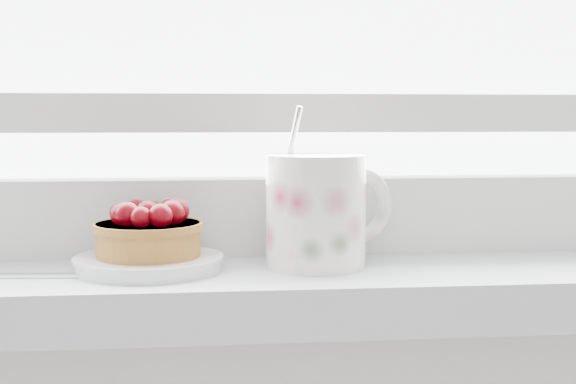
{
  "coord_description": "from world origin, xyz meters",
  "views": [
    {
      "loc": [
        -0.04,
        1.22,
        1.07
      ],
      "look_at": [
        0.04,
        1.88,
        1.0
      ],
      "focal_mm": 50.0,
      "sensor_mm": 36.0,
      "label": 1
    }
  ],
  "objects": [
    {
      "name": "saucer",
      "position": [
        -0.08,
        1.89,
        0.95
      ],
      "size": [
        0.12,
        0.12,
        0.01
      ],
      "primitive_type": "cylinder",
      "color": "silver",
      "rests_on": "windowsill"
    },
    {
      "name": "raspberry_tart",
      "position": [
        -0.08,
        1.89,
        0.97
      ],
      "size": [
        0.09,
        0.09,
        0.05
      ],
      "color": "brown",
      "rests_on": "saucer"
    },
    {
      "name": "floral_mug",
      "position": [
        0.06,
        1.89,
        0.99
      ],
      "size": [
        0.13,
        0.11,
        0.14
      ],
      "color": "silver",
      "rests_on": "windowsill"
    },
    {
      "name": "fork",
      "position": [
        -0.15,
        1.87,
        0.94
      ],
      "size": [
        0.18,
        0.03,
        0.0
      ],
      "color": "silver",
      "rests_on": "windowsill"
    }
  ]
}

